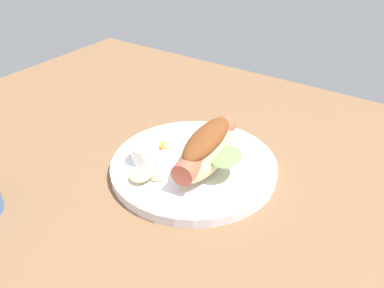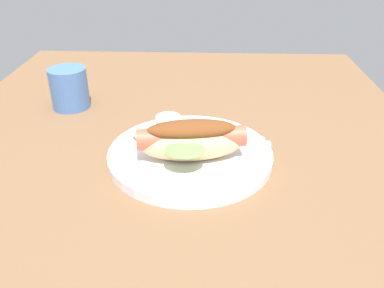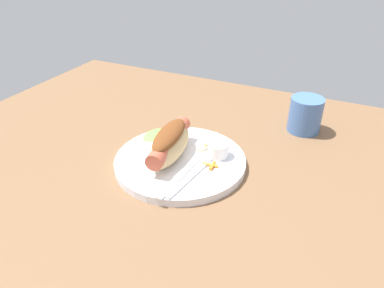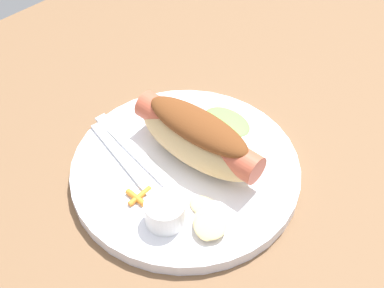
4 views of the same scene
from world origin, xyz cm
name	(u,v)px [view 4 (image 4 of 4)]	position (x,y,z in cm)	size (l,w,h in cm)	color
ground_plane	(200,193)	(0.00, 0.00, -0.90)	(120.00, 90.00, 1.80)	brown
plate	(185,172)	(0.04, -2.50, 0.80)	(26.69, 26.69, 1.60)	white
hot_dog	(198,137)	(-2.26, -2.79, 4.89)	(10.34, 16.99, 6.37)	#DBB77A
sauce_ramekin	(165,212)	(6.59, 1.63, 3.06)	(4.37, 4.37, 2.91)	white
fork	(128,164)	(4.81, -7.21, 1.80)	(3.36, 16.37, 0.40)	silver
knife	(135,151)	(2.86, -8.22, 1.78)	(15.23, 1.40, 0.36)	silver
chips_pile	(207,220)	(3.54, 4.91, 2.24)	(5.57, 6.91, 1.30)	#DDBE79
carrot_garnish	(138,197)	(6.95, -2.65, 1.92)	(3.19, 2.69, 0.68)	orange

